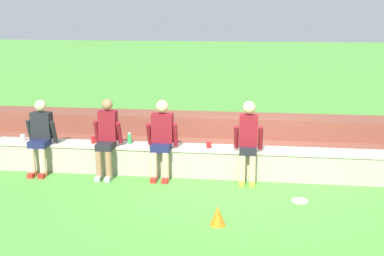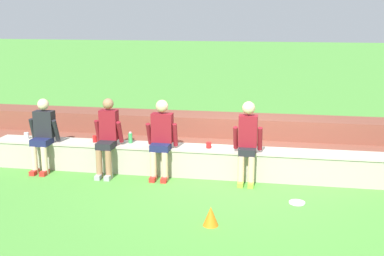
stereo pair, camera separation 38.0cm
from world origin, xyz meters
TOP-DOWN VIEW (x-y plane):
  - ground_plane at (0.00, 0.00)m, footprint 80.00×80.00m
  - stone_seating_wall at (0.00, 0.23)m, footprint 9.26×0.49m
  - brick_bleachers at (0.00, 1.44)m, footprint 11.67×1.48m
  - person_far_left at (-3.62, -0.02)m, footprint 0.54×0.54m
  - person_left_of_center at (-2.38, -0.01)m, footprint 0.50×0.59m
  - person_center at (-1.40, 0.01)m, footprint 0.55×0.53m
  - person_right_of_center at (0.11, -0.02)m, footprint 0.49×0.49m
  - water_bottle_near_left at (-2.05, 0.28)m, footprint 0.07×0.07m
  - plastic_cup_left_end at (-4.08, 0.22)m, footprint 0.09×0.09m
  - plastic_cup_right_end at (-0.59, 0.19)m, footprint 0.09×0.09m
  - plastic_cup_middle at (-2.72, 0.23)m, footprint 0.08×0.08m
  - frisbee at (0.94, -0.83)m, footprint 0.25×0.25m
  - sports_cone at (-0.26, -1.86)m, footprint 0.22×0.22m

SIDE VIEW (x-z plane):
  - ground_plane at x=0.00m, z-range 0.00..0.00m
  - frisbee at x=0.94m, z-range 0.00..0.02m
  - sports_cone at x=-0.26m, z-range 0.00..0.27m
  - stone_seating_wall at x=0.00m, z-range 0.02..0.54m
  - brick_bleachers at x=0.00m, z-range -0.07..0.74m
  - plastic_cup_right_end at x=-0.59m, z-range 0.52..0.63m
  - plastic_cup_left_end at x=-4.08m, z-range 0.52..0.65m
  - plastic_cup_middle at x=-2.72m, z-range 0.52..0.65m
  - water_bottle_near_left at x=-2.05m, z-range 0.52..0.72m
  - person_far_left at x=-3.62m, z-range 0.05..1.39m
  - person_left_of_center at x=-2.38m, z-range 0.04..1.41m
  - person_center at x=-1.40m, z-range 0.06..1.44m
  - person_right_of_center at x=0.11m, z-range 0.05..1.46m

